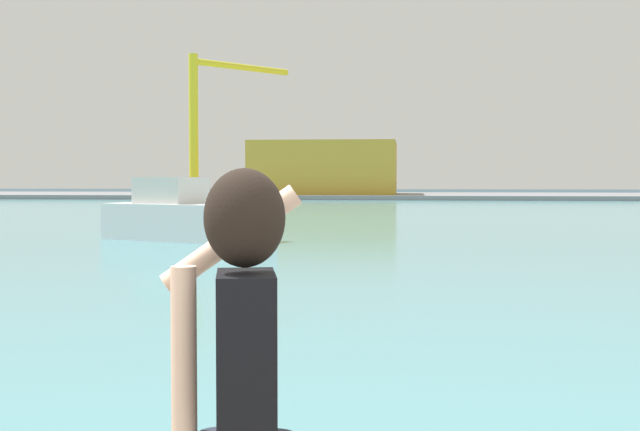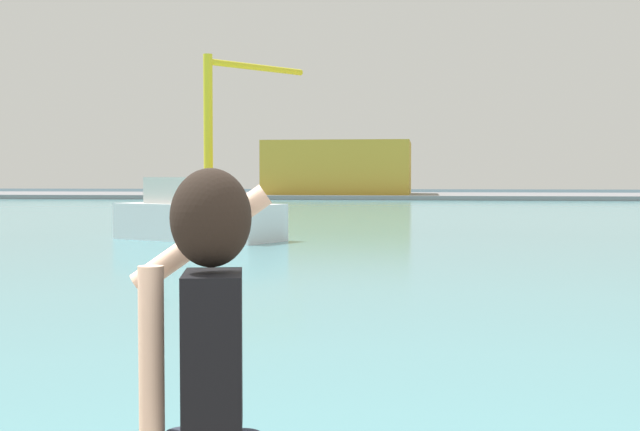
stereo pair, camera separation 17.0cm
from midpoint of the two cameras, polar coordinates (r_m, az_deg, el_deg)
The scene contains 7 objects.
ground_plane at distance 52.38m, azimuth 6.18°, elevation 0.04°, with size 220.00×220.00×0.00m, color #334751.
harbor_water at distance 54.37m, azimuth 6.21°, elevation 0.15°, with size 140.00×100.00×0.02m, color #599EA8.
far_shore_dock at distance 94.35m, azimuth 6.52°, elevation 1.30°, with size 140.00×20.00×0.46m, color gray.
person_photographer at distance 3.02m, azimuth -5.74°, elevation -9.73°, with size 0.53×0.55×1.74m.
boat_moored at distance 31.45m, azimuth -8.08°, elevation -0.07°, with size 6.62×4.74×2.28m.
warehouse_left at distance 93.21m, azimuth 1.37°, elevation 3.18°, with size 15.30×12.60×5.66m, color gold.
port_crane at distance 94.96m, azimuth -6.38°, elevation 7.25°, with size 9.33×11.47×15.05m.
Camera 2 is at (0.76, -2.31, 2.30)m, focal length 48.06 mm.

